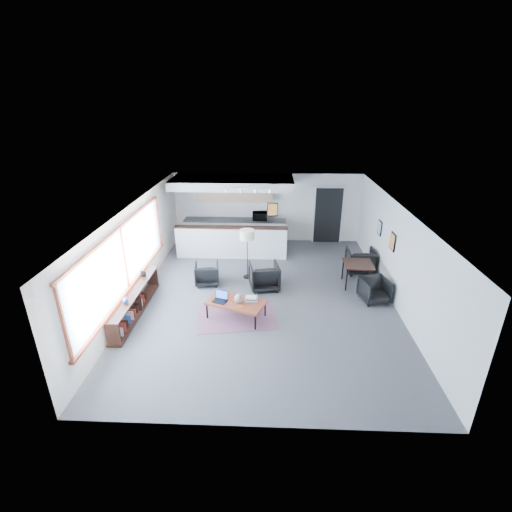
{
  "coord_description": "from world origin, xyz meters",
  "views": [
    {
      "loc": [
        0.15,
        -9.14,
        5.16
      ],
      "look_at": [
        -0.25,
        0.4,
        1.06
      ],
      "focal_mm": 26.0,
      "sensor_mm": 36.0,
      "label": 1
    }
  ],
  "objects_px": {
    "ceramic_pot": "(239,298)",
    "dining_chair_far": "(360,262)",
    "armchair_left": "(207,273)",
    "armchair_right": "(264,275)",
    "coffee_table": "(236,302)",
    "laptop": "(221,298)",
    "book_stack": "(251,298)",
    "dining_chair_near": "(374,291)",
    "microwave": "(260,215)",
    "floor_lamp": "(247,237)",
    "dining_table": "(358,266)"
  },
  "relations": [
    {
      "from": "laptop",
      "to": "floor_lamp",
      "type": "distance_m",
      "value": 2.46
    },
    {
      "from": "ceramic_pot",
      "to": "dining_table",
      "type": "distance_m",
      "value": 3.87
    },
    {
      "from": "laptop",
      "to": "microwave",
      "type": "distance_m",
      "value": 5.31
    },
    {
      "from": "armchair_left",
      "to": "armchair_right",
      "type": "bearing_deg",
      "value": 165.34
    },
    {
      "from": "book_stack",
      "to": "armchair_left",
      "type": "height_order",
      "value": "armchair_left"
    },
    {
      "from": "dining_table",
      "to": "dining_chair_near",
      "type": "relative_size",
      "value": 1.37
    },
    {
      "from": "floor_lamp",
      "to": "microwave",
      "type": "distance_m",
      "value": 2.98
    },
    {
      "from": "dining_chair_far",
      "to": "book_stack",
      "type": "bearing_deg",
      "value": 39.83
    },
    {
      "from": "book_stack",
      "to": "dining_chair_near",
      "type": "relative_size",
      "value": 0.51
    },
    {
      "from": "book_stack",
      "to": "dining_chair_far",
      "type": "height_order",
      "value": "dining_chair_far"
    },
    {
      "from": "dining_chair_near",
      "to": "dining_chair_far",
      "type": "bearing_deg",
      "value": 76.44
    },
    {
      "from": "coffee_table",
      "to": "floor_lamp",
      "type": "bearing_deg",
      "value": 106.6
    },
    {
      "from": "ceramic_pot",
      "to": "book_stack",
      "type": "xyz_separation_m",
      "value": [
        0.3,
        0.13,
        -0.07
      ]
    },
    {
      "from": "book_stack",
      "to": "dining_chair_far",
      "type": "relative_size",
      "value": 0.44
    },
    {
      "from": "coffee_table",
      "to": "armchair_right",
      "type": "height_order",
      "value": "armchair_right"
    },
    {
      "from": "microwave",
      "to": "coffee_table",
      "type": "bearing_deg",
      "value": -97.94
    },
    {
      "from": "book_stack",
      "to": "microwave",
      "type": "bearing_deg",
      "value": 89.59
    },
    {
      "from": "ceramic_pot",
      "to": "dining_chair_far",
      "type": "height_order",
      "value": "dining_chair_far"
    },
    {
      "from": "armchair_right",
      "to": "dining_chair_near",
      "type": "bearing_deg",
      "value": 157.3
    },
    {
      "from": "book_stack",
      "to": "microwave",
      "type": "xyz_separation_m",
      "value": [
        0.04,
        5.18,
        0.6
      ]
    },
    {
      "from": "coffee_table",
      "to": "laptop",
      "type": "xyz_separation_m",
      "value": [
        -0.39,
        0.04,
        0.11
      ]
    },
    {
      "from": "laptop",
      "to": "dining_chair_near",
      "type": "relative_size",
      "value": 0.67
    },
    {
      "from": "laptop",
      "to": "ceramic_pot",
      "type": "height_order",
      "value": "laptop"
    },
    {
      "from": "laptop",
      "to": "ceramic_pot",
      "type": "xyz_separation_m",
      "value": [
        0.46,
        -0.1,
        0.05
      ]
    },
    {
      "from": "armchair_left",
      "to": "armchair_right",
      "type": "xyz_separation_m",
      "value": [
        1.71,
        -0.21,
        0.07
      ]
    },
    {
      "from": "ceramic_pot",
      "to": "dining_chair_near",
      "type": "xyz_separation_m",
      "value": [
        3.61,
        1.04,
        -0.27
      ]
    },
    {
      "from": "book_stack",
      "to": "armchair_left",
      "type": "relative_size",
      "value": 0.45
    },
    {
      "from": "microwave",
      "to": "armchair_right",
      "type": "bearing_deg",
      "value": -89.48
    },
    {
      "from": "ceramic_pot",
      "to": "microwave",
      "type": "distance_m",
      "value": 5.35
    },
    {
      "from": "floor_lamp",
      "to": "microwave",
      "type": "bearing_deg",
      "value": 84.69
    },
    {
      "from": "floor_lamp",
      "to": "ceramic_pot",
      "type": "bearing_deg",
      "value": -91.52
    },
    {
      "from": "coffee_table",
      "to": "floor_lamp",
      "type": "distance_m",
      "value": 2.48
    },
    {
      "from": "armchair_right",
      "to": "dining_chair_far",
      "type": "height_order",
      "value": "armchair_right"
    },
    {
      "from": "dining_table",
      "to": "dining_chair_near",
      "type": "height_order",
      "value": "dining_table"
    },
    {
      "from": "floor_lamp",
      "to": "dining_chair_near",
      "type": "distance_m",
      "value": 3.92
    },
    {
      "from": "armchair_right",
      "to": "microwave",
      "type": "bearing_deg",
      "value": -96.99
    },
    {
      "from": "book_stack",
      "to": "dining_table",
      "type": "distance_m",
      "value": 3.55
    },
    {
      "from": "laptop",
      "to": "floor_lamp",
      "type": "relative_size",
      "value": 0.27
    },
    {
      "from": "laptop",
      "to": "armchair_right",
      "type": "relative_size",
      "value": 0.49
    },
    {
      "from": "floor_lamp",
      "to": "dining_chair_far",
      "type": "relative_size",
      "value": 2.13
    },
    {
      "from": "armchair_right",
      "to": "armchair_left",
      "type": "bearing_deg",
      "value": -17.93
    },
    {
      "from": "ceramic_pot",
      "to": "dining_chair_far",
      "type": "relative_size",
      "value": 0.32
    },
    {
      "from": "book_stack",
      "to": "dining_chair_near",
      "type": "distance_m",
      "value": 3.43
    },
    {
      "from": "ceramic_pot",
      "to": "armchair_left",
      "type": "height_order",
      "value": "armchair_left"
    },
    {
      "from": "ceramic_pot",
      "to": "book_stack",
      "type": "bearing_deg",
      "value": 24.18
    },
    {
      "from": "laptop",
      "to": "dining_table",
      "type": "relative_size",
      "value": 0.49
    },
    {
      "from": "laptop",
      "to": "floor_lamp",
      "type": "xyz_separation_m",
      "value": [
        0.53,
        2.26,
        0.81
      ]
    },
    {
      "from": "armchair_left",
      "to": "dining_chair_near",
      "type": "xyz_separation_m",
      "value": [
        4.73,
        -0.84,
        -0.04
      ]
    },
    {
      "from": "book_stack",
      "to": "ceramic_pot",
      "type": "bearing_deg",
      "value": -155.82
    },
    {
      "from": "laptop",
      "to": "armchair_right",
      "type": "xyz_separation_m",
      "value": [
        1.05,
        1.57,
        -0.12
      ]
    }
  ]
}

